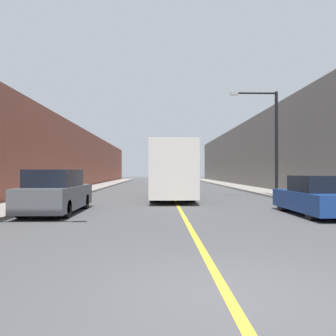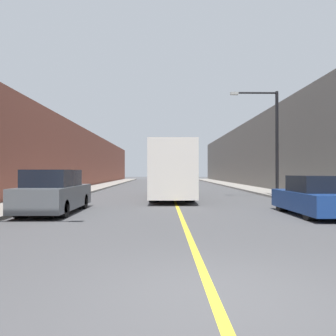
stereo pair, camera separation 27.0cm
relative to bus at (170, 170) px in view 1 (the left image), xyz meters
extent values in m
plane|color=#474749|center=(0.20, -17.63, -1.84)|extent=(200.00, 200.00, 0.00)
cube|color=gray|center=(-7.46, 12.37, -1.76)|extent=(2.56, 72.00, 0.15)
cube|color=gray|center=(7.86, 12.37, -1.76)|extent=(2.56, 72.00, 0.15)
cube|color=brown|center=(-10.74, 12.37, 1.30)|extent=(4.00, 72.00, 6.27)
cube|color=#66605B|center=(11.14, 12.37, 1.90)|extent=(4.00, 72.00, 7.48)
cube|color=gold|center=(0.20, 12.37, -1.83)|extent=(0.16, 72.00, 0.01)
cube|color=silver|center=(0.00, 0.01, 0.03)|extent=(2.55, 12.02, 3.14)
cube|color=black|center=(0.00, -5.97, 0.58)|extent=(2.17, 0.04, 1.41)
cylinder|color=black|center=(-1.00, -3.72, -1.35)|extent=(0.56, 0.98, 0.98)
cylinder|color=black|center=(1.00, -3.72, -1.35)|extent=(0.56, 0.98, 0.98)
cylinder|color=black|center=(-1.00, 3.73, -1.35)|extent=(0.56, 0.98, 0.98)
cylinder|color=black|center=(1.00, 3.73, -1.35)|extent=(0.56, 0.98, 0.98)
cube|color=#51565B|center=(-5.03, -8.39, -1.18)|extent=(1.92, 4.94, 0.91)
cube|color=black|center=(-5.03, -8.64, -0.38)|extent=(1.69, 2.72, 0.69)
cube|color=black|center=(-5.03, -10.83, -1.02)|extent=(1.63, 0.04, 0.41)
cylinder|color=black|center=(-5.78, -9.92, -1.50)|extent=(0.42, 0.68, 0.68)
cylinder|color=black|center=(-4.28, -9.92, -1.50)|extent=(0.42, 0.68, 0.68)
cylinder|color=black|center=(-5.78, -6.86, -1.50)|extent=(0.42, 0.68, 0.68)
cylinder|color=black|center=(-4.28, -6.86, -1.50)|extent=(0.42, 0.68, 0.68)
cube|color=navy|center=(5.40, -9.37, -1.28)|extent=(1.76, 4.44, 0.75)
cube|color=black|center=(5.40, -9.59, -0.58)|extent=(1.55, 2.00, 0.64)
cylinder|color=black|center=(4.71, -10.75, -1.53)|extent=(0.39, 0.62, 0.62)
cylinder|color=black|center=(4.71, -8.00, -1.53)|extent=(0.39, 0.62, 0.62)
cylinder|color=black|center=(6.08, -8.00, -1.53)|extent=(0.39, 0.62, 0.62)
cylinder|color=black|center=(6.88, -1.16, 1.70)|extent=(0.20, 0.20, 6.77)
cylinder|color=black|center=(5.50, -1.16, 4.98)|extent=(2.76, 0.12, 0.12)
cube|color=#999993|center=(4.12, -1.16, 4.93)|extent=(0.50, 0.24, 0.16)
camera|label=1|loc=(-0.76, -22.18, -0.10)|focal=35.00mm
camera|label=2|loc=(-0.49, -22.18, -0.10)|focal=35.00mm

